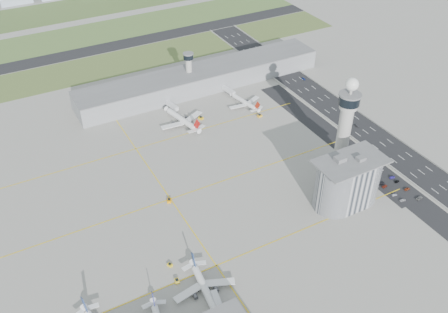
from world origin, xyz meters
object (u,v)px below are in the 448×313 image
tug_3 (169,200)px  car_lot_3 (382,183)px  secondary_tower (189,68)px  jet_bridge_far_0 (167,103)px  car_lot_0 (403,200)px  car_lot_10 (380,170)px  tug_1 (177,281)px  car_lot_2 (385,186)px  car_lot_9 (392,177)px  control_tower (346,121)px  car_hw_2 (304,79)px  airplane_far_a (181,116)px  tug_5 (260,116)px  tug_4 (201,118)px  jet_bridge_far_1 (223,89)px  car_lot_7 (407,189)px  airplane_far_b (244,100)px  car_lot_6 (419,198)px  airplane_near_c (205,286)px  car_lot_11 (378,167)px  tug_2 (170,265)px  car_lot_5 (361,168)px  car_lot_8 (397,181)px  car_hw_4 (252,55)px  car_lot_1 (395,195)px  car_lot_4 (373,176)px  car_hw_1 (357,126)px

tug_3 → car_lot_3: tug_3 is taller
secondary_tower → jet_bridge_far_0: 36.91m
car_lot_0 → car_lot_10: size_ratio=0.86×
tug_1 → car_lot_2: bearing=-169.0°
secondary_tower → car_lot_9: (63.68, -169.59, -18.15)m
control_tower → car_hw_2: bearing=65.0°
airplane_far_a → car_lot_3: (81.66, -125.21, -5.41)m
tug_5 → tug_4: bearing=-121.6°
tug_1 → car_lot_9: size_ratio=0.81×
jet_bridge_far_1 → jet_bridge_far_0: bearing=-100.0°
airplane_far_a → car_hw_2: 121.97m
car_lot_7 → airplane_far_b: bearing=13.2°
car_lot_0 → car_lot_6: size_ratio=0.82×
airplane_near_c → car_lot_10: (145.26, 32.69, -4.74)m
car_lot_11 → tug_2: bearing=94.5°
tug_5 → secondary_tower: bearing=-164.2°
control_tower → tug_5: bearing=100.4°
airplane_far_a → tug_3: (-43.37, -76.23, -4.99)m
airplane_far_a → tug_4: (15.10, -1.66, -4.98)m
jet_bridge_far_1 → car_lot_5: jet_bridge_far_1 is taller
car_lot_5 → car_lot_8: bearing=-145.3°
tug_5 → car_hw_4: 108.78m
tug_2 → car_lot_1: 144.84m
car_lot_2 → car_lot_10: car_lot_10 is taller
car_lot_2 → car_lot_8: size_ratio=1.12×
car_lot_7 → car_hw_4: 213.54m
car_lot_4 → tug_5: bearing=15.7°
tug_2 → car_lot_9: (155.11, -1.18, -0.15)m
tug_2 → car_lot_7: bearing=-30.0°
airplane_far_b → car_lot_1: bearing=-179.5°
tug_4 → car_lot_4: (66.74, -115.43, -0.37)m
car_lot_8 → tug_1: bearing=88.5°
car_lot_11 → car_lot_9: bearing=-178.2°
tug_3 → tug_5: 114.10m
control_tower → tug_5: (-14.10, 76.43, -34.00)m
airplane_near_c → car_lot_3: bearing=105.5°
tug_4 → car_lot_3: bearing=-91.3°
car_hw_1 → car_hw_4: car_hw_1 is taller
car_lot_1 → car_lot_4: size_ratio=0.88×
airplane_near_c → airplane_far_b: size_ratio=1.10×
airplane_near_c → car_lot_2: airplane_near_c is taller
car_lot_0 → car_hw_2: 161.68m
tug_2 → car_lot_6: tug_2 is taller
airplane_near_c → car_hw_2: airplane_near_c is taller
car_lot_2 → car_hw_1: 69.07m
tug_2 → car_hw_1: bearing=-7.0°
car_lot_9 → car_lot_10: car_lot_9 is taller
control_tower → car_lot_4: bearing=-60.2°
car_lot_0 → car_lot_11: size_ratio=0.96×
car_lot_4 → tug_3: bearing=72.7°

